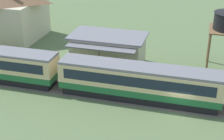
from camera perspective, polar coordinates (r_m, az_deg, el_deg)
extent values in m
plane|color=#566B42|center=(37.90, 11.00, -6.87)|extent=(600.00, 600.00, 0.00)
cube|color=#1E6033|center=(39.16, 4.43, -3.11)|extent=(18.32, 3.15, 0.80)
cube|color=#D1B784|center=(38.48, 4.50, -1.20)|extent=(18.32, 3.15, 2.13)
cube|color=#192330|center=(38.43, 4.50, -1.06)|extent=(16.85, 3.19, 1.19)
cube|color=slate|center=(37.96, 4.56, 0.44)|extent=(18.32, 2.96, 0.30)
cube|color=black|center=(39.56, 4.39, -4.18)|extent=(17.59, 2.71, 0.88)
cylinder|color=black|center=(38.42, 13.06, -5.82)|extent=(0.90, 0.18, 0.90)
cylinder|color=black|center=(39.66, 13.20, -4.78)|extent=(0.90, 0.18, 0.90)
cylinder|color=black|center=(40.40, -4.26, -3.52)|extent=(0.90, 0.18, 0.90)
cylinder|color=black|center=(41.58, -3.59, -2.60)|extent=(0.90, 0.18, 0.90)
cylinder|color=black|center=(43.24, -13.46, -2.15)|extent=(0.90, 0.18, 0.90)
cylinder|color=black|center=(44.35, -12.59, -1.33)|extent=(0.90, 0.18, 0.90)
cube|color=#665B51|center=(42.67, -9.25, -2.81)|extent=(145.55, 3.60, 0.01)
cube|color=#4C4238|center=(42.10, -9.65, -3.24)|extent=(145.55, 0.12, 0.04)
cube|color=#4C4238|center=(43.23, -8.86, -2.37)|extent=(145.55, 0.12, 0.04)
cube|color=beige|center=(47.60, -0.63, 3.32)|extent=(9.58, 5.37, 4.09)
cube|color=slate|center=(46.83, -0.64, 5.75)|extent=(10.34, 5.80, 0.20)
cube|color=slate|center=(43.89, -1.93, 3.66)|extent=(9.20, 1.60, 0.16)
cylinder|color=brown|center=(44.10, -2.13, 1.10)|extent=(0.14, 0.14, 3.61)
cube|color=beige|center=(60.61, -17.42, 8.16)|extent=(12.01, 9.53, 6.31)
cylinder|color=brown|center=(49.97, 15.83, 4.31)|extent=(0.28, 0.28, 5.53)
cylinder|color=brown|center=(46.00, 15.69, 2.49)|extent=(0.28, 0.28, 5.53)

